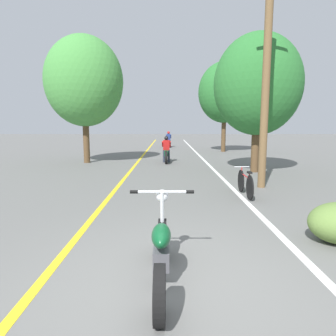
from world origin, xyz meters
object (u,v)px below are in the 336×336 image
Objects in this scene: roadside_tree_right_near at (257,85)px; bicycle_parked at (244,183)px; utility_pole at (265,67)px; motorcycle_rider_lead at (165,152)px; motorcycle_rider_far at (168,141)px; roadside_tree_left at (83,81)px; motorcycle_foreground at (160,250)px; roadside_tree_right_far at (224,93)px.

roadside_tree_right_near is 5.58m from bicycle_parked.
bicycle_parked is at bearing -125.39° from utility_pole.
motorcycle_rider_far is at bearing 89.27° from motorcycle_rider_lead.
bicycle_parked is (6.45, -7.41, -3.80)m from roadside_tree_left.
motorcycle_rider_lead is (-0.00, 12.28, 0.10)m from motorcycle_foreground.
roadside_tree_right_far is 1.00× the size of roadside_tree_left.
roadside_tree_left is at bearing -142.24° from roadside_tree_right_far.
roadside_tree_right_far is at bearing 56.49° from motorcycle_rider_lead.
roadside_tree_left reaches higher than bicycle_parked.
roadside_tree_left reaches higher than motorcycle_rider_far.
roadside_tree_left reaches higher than motorcycle_foreground.
roadside_tree_right_far is at bearing 82.14° from bicycle_parked.
bicycle_parked is (2.26, 4.71, -0.07)m from motorcycle_foreground.
roadside_tree_right_near is 2.82× the size of motorcycle_rider_far.
motorcycle_rider_lead is at bearing -90.73° from motorcycle_rider_far.
motorcycle_foreground is (-3.75, -9.00, -3.17)m from roadside_tree_right_near.
roadside_tree_left is (-8.37, -6.48, -0.12)m from roadside_tree_right_far.
roadside_tree_right_far is at bearing 87.43° from roadside_tree_right_near.
roadside_tree_right_far reaches higher than bicycle_parked.
roadside_tree_right_near reaches higher than bicycle_parked.
roadside_tree_left is 3.08× the size of motorcycle_rider_lead.
bicycle_parked is (-1.92, -13.89, -3.93)m from roadside_tree_right_far.
motorcycle_rider_far is 1.22× the size of bicycle_parked.
roadside_tree_left is at bearing 131.08° from bicycle_parked.
utility_pole is 4.44× the size of bicycle_parked.
utility_pole is at bearing 54.61° from bicycle_parked.
roadside_tree_right_near is 14.78m from motorcycle_rider_far.
motorcycle_foreground is 5.22m from bicycle_parked.
motorcycle_rider_far reaches higher than bicycle_parked.
roadside_tree_left is 5.55m from motorcycle_rider_lead.
roadside_tree_left reaches higher than roadside_tree_right_near.
motorcycle_rider_lead is (-3.75, 3.28, -3.07)m from roadside_tree_right_near.
motorcycle_foreground is 1.04× the size of motorcycle_rider_far.
roadside_tree_left is at bearing -177.74° from motorcycle_rider_lead.
roadside_tree_right_far reaches higher than roadside_tree_right_near.
utility_pole reaches higher than roadside_tree_right_far.
motorcycle_rider_lead is at bearing 115.68° from utility_pole.
roadside_tree_left is (-7.94, 3.11, 0.56)m from roadside_tree_right_near.
motorcycle_foreground is 0.99× the size of motorcycle_rider_lead.
motorcycle_foreground is 12.28m from motorcycle_rider_lead.
motorcycle_rider_far is (-4.05, 4.40, -3.75)m from roadside_tree_right_far.
roadside_tree_right_far is at bearing 85.07° from utility_pole.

